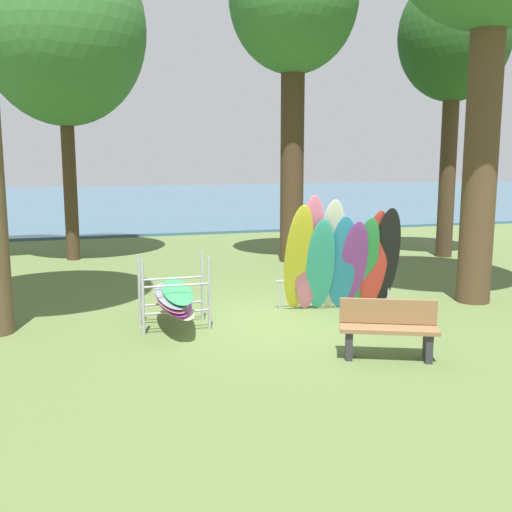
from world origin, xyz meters
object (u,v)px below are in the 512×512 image
Objects in this scene: tree_far_left_back at (294,5)px; park_bench at (388,328)px; board_storage_rack at (174,298)px; leaning_board_pile at (341,261)px; tree_far_right_back at (62,30)px; tree_mid_behind at (454,40)px.

park_bench is (-1.40, -8.19, -6.34)m from tree_far_left_back.
tree_far_left_back is 4.20× the size of board_storage_rack.
leaning_board_pile is (-0.99, -5.59, -5.81)m from tree_far_left_back.
tree_far_right_back is 3.76× the size of leaning_board_pile.
tree_far_right_back reaches higher than leaning_board_pile.
tree_mid_behind is 9.07m from leaning_board_pile.
board_storage_rack is (-3.15, -0.16, -0.46)m from leaning_board_pile.
leaning_board_pile is (-5.53, -5.10, -5.07)m from tree_mid_behind.
tree_far_left_back is 6.18m from tree_far_right_back.
tree_mid_behind is 11.22m from park_bench.
tree_far_right_back is 4.13× the size of board_storage_rack.
board_storage_rack is at bearing -77.52° from tree_far_right_back.
park_bench is (-5.93, -7.70, -5.60)m from tree_mid_behind.
leaning_board_pile is (4.85, -7.54, -5.24)m from tree_far_right_back.
tree_mid_behind is 10.66m from tree_far_right_back.
leaning_board_pile is at bearing 81.16° from park_bench.
tree_far_left_back reaches higher than leaning_board_pile.
tree_far_left_back is at bearing 79.94° from leaning_board_pile.
tree_far_left_back is (-4.54, 0.49, 0.74)m from tree_mid_behind.
leaning_board_pile is 2.69m from park_bench.
tree_far_left_back is 1.02× the size of tree_far_right_back.
tree_mid_behind is at bearing 31.24° from board_storage_rack.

